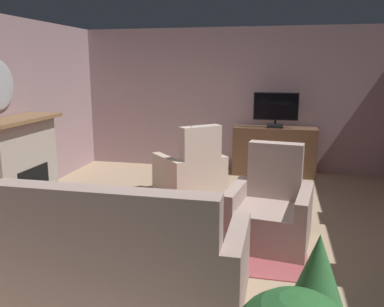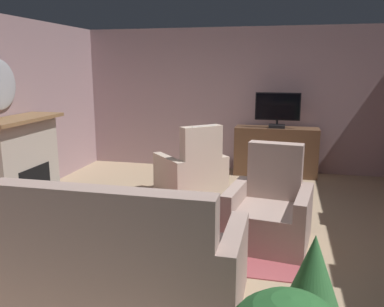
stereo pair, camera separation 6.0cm
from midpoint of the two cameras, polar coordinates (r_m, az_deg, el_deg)
The scene contains 14 objects.
ground_plane at distance 4.84m, azimuth 1.42°, elevation -11.76°, with size 6.56×7.07×0.04m, color tan.
wall_back at distance 7.70m, azimuth 6.23°, elevation 7.58°, with size 6.56×0.10×2.66m, color gray.
rug_central at distance 4.87m, azimuth -1.24°, elevation -11.29°, with size 2.76×1.72×0.01m, color #9E474C.
fireplace at distance 6.10m, azimuth -23.47°, elevation -1.51°, with size 0.90×1.44×1.27m.
tv_cabinet at distance 7.44m, azimuth 11.36°, elevation 0.15°, with size 1.48×0.46×0.88m.
television at distance 7.26m, azimuth 11.61°, elevation 6.21°, with size 0.78×0.20×0.62m.
coffee_table at distance 4.77m, azimuth -5.72°, elevation -7.27°, with size 1.03×0.53×0.41m.
tv_remote at distance 4.73m, azimuth -4.09°, elevation -6.63°, with size 0.17×0.05×0.02m, color black.
folded_newspaper at distance 4.72m, azimuth -5.99°, elevation -6.81°, with size 0.30×0.22×0.01m, color silver.
sofa_floral at distance 3.56m, azimuth -10.83°, elevation -14.68°, with size 2.11×0.91×1.07m.
armchair_by_fireplace at distance 4.64m, azimuth 10.62°, elevation -8.30°, with size 0.99×0.97×1.09m.
armchair_beside_cabinet at distance 6.24m, azimuth -0.38°, elevation -2.70°, with size 1.23×1.23×1.12m.
potted_plant_tall_palm_by_window at distance 2.84m, azimuth 16.67°, elevation -18.47°, with size 0.44×0.44×0.93m.
cat at distance 5.57m, azimuth -12.44°, elevation -7.58°, with size 0.17×0.72×0.19m.
Camera 1 is at (0.81, -4.35, 1.96)m, focal length 37.48 mm.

